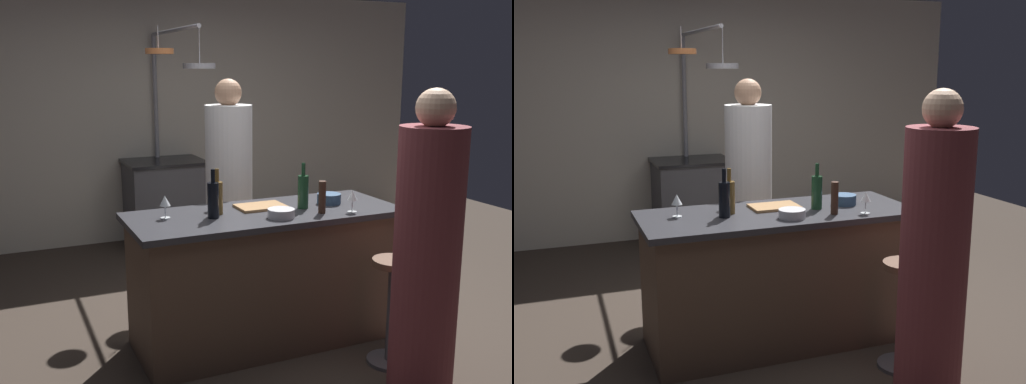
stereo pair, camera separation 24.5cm
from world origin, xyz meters
TOP-DOWN VIEW (x-y plane):
  - ground_plane at (0.00, 0.00)m, footprint 9.00×9.00m
  - back_wall at (0.00, 2.85)m, footprint 6.40×0.16m
  - kitchen_island at (0.00, 0.00)m, footprint 1.80×0.72m
  - stove_range at (0.00, 2.45)m, footprint 0.80×0.64m
  - chef at (0.09, 0.86)m, footprint 0.37×0.37m
  - bar_stool_right at (0.57, -0.62)m, footprint 0.28×0.28m
  - guest_right at (0.51, -0.98)m, footprint 0.36×0.36m
  - overhead_pot_rack at (-0.05, 1.96)m, footprint 0.60×1.46m
  - cutting_board at (0.01, 0.10)m, footprint 0.32×0.22m
  - pepper_mill at (0.31, -0.19)m, footprint 0.05×0.05m
  - wine_bottle_amber at (-0.31, 0.06)m, footprint 0.07×0.07m
  - wine_bottle_green at (0.27, -0.02)m, footprint 0.07×0.07m
  - wine_bottle_dark at (-0.37, -0.03)m, footprint 0.07×0.07m
  - wine_glass_by_chef at (-0.65, 0.09)m, footprint 0.07×0.07m
  - wine_glass_near_right_guest at (0.50, -0.26)m, footprint 0.07×0.07m
  - wine_glass_near_left_guest at (-0.31, 0.16)m, footprint 0.07×0.07m
  - mixing_bowl_blue at (0.50, 0.02)m, footprint 0.16×0.16m
  - mixing_bowl_steel at (0.02, -0.19)m, footprint 0.17×0.17m

SIDE VIEW (x-z plane):
  - ground_plane at x=0.00m, z-range 0.00..0.00m
  - bar_stool_right at x=0.57m, z-range 0.04..0.72m
  - stove_range at x=0.00m, z-range 0.00..0.89m
  - kitchen_island at x=0.00m, z-range 0.00..0.90m
  - guest_right at x=0.51m, z-range -0.06..1.66m
  - chef at x=0.09m, z-range -0.06..1.68m
  - cutting_board at x=0.01m, z-range 0.90..0.92m
  - mixing_bowl_steel at x=0.02m, z-range 0.90..0.96m
  - mixing_bowl_blue at x=0.50m, z-range 0.90..0.97m
  - pepper_mill at x=0.31m, z-range 0.90..1.11m
  - wine_glass_by_chef at x=-0.65m, z-range 0.93..1.08m
  - wine_glass_near_right_guest at x=0.50m, z-range 0.93..1.08m
  - wine_glass_near_left_guest at x=-0.31m, z-range 0.93..1.08m
  - wine_bottle_amber at x=-0.31m, z-range 0.86..1.16m
  - wine_bottle_green at x=0.27m, z-range 0.86..1.17m
  - wine_bottle_dark at x=-0.37m, z-range 0.86..1.17m
  - back_wall at x=0.00m, z-range 0.00..2.60m
  - overhead_pot_rack at x=-0.05m, z-range 0.56..2.72m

